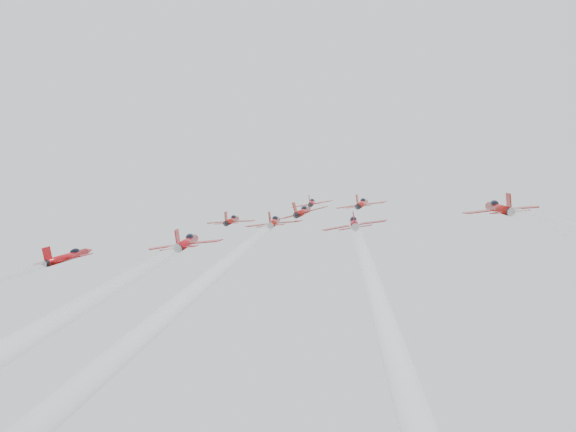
# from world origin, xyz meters

# --- Properties ---
(jet_lead) EXTENTS (8.59, 10.48, 8.26)m
(jet_lead) POSITION_xyz_m (-0.39, 26.96, 184.14)
(jet_lead) COLOR #B3111D
(jet_row2_left) EXTENTS (8.69, 10.60, 8.35)m
(jet_row2_left) POSITION_xyz_m (-11.87, 9.39, 170.45)
(jet_row2_left) COLOR maroon
(jet_row2_center) EXTENTS (9.56, 11.65, 9.18)m
(jet_row2_center) POSITION_xyz_m (0.95, 9.60, 170.62)
(jet_row2_center) COLOR #9A130E
(jet_row2_right) EXTENTS (9.03, 11.02, 8.68)m
(jet_row2_right) POSITION_xyz_m (11.20, 11.86, 172.38)
(jet_row2_right) COLOR #B31711
(jet_center) EXTENTS (8.89, 77.10, 60.41)m
(jet_center) POSITION_xyz_m (-1.33, -36.08, 134.97)
(jet_center) COLOR maroon
(jet_rear_right) EXTENTS (8.46, 73.43, 57.53)m
(jet_rear_right) POSITION_xyz_m (12.59, -47.84, 125.81)
(jet_rear_right) COLOR maroon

